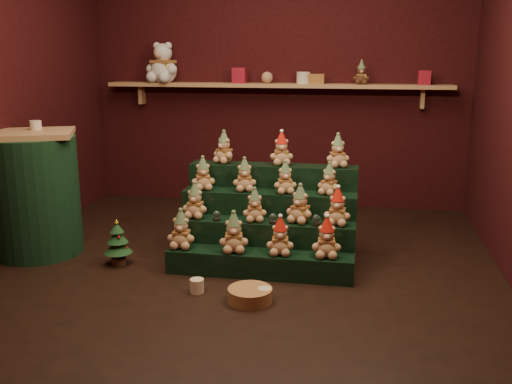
% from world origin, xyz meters
% --- Properties ---
extents(ground, '(4.00, 4.00, 0.00)m').
position_xyz_m(ground, '(0.00, 0.00, 0.00)').
color(ground, black).
rests_on(ground, ground).
extents(back_wall, '(4.00, 0.10, 2.80)m').
position_xyz_m(back_wall, '(0.00, 2.05, 1.40)').
color(back_wall, black).
rests_on(back_wall, ground).
extents(front_wall, '(4.00, 0.10, 2.80)m').
position_xyz_m(front_wall, '(0.00, -2.05, 1.40)').
color(front_wall, black).
rests_on(front_wall, ground).
extents(back_shelf, '(3.60, 0.26, 0.24)m').
position_xyz_m(back_shelf, '(0.00, 1.87, 1.29)').
color(back_shelf, tan).
rests_on(back_shelf, ground).
extents(riser_tier_front, '(1.40, 0.22, 0.18)m').
position_xyz_m(riser_tier_front, '(0.20, -0.15, 0.09)').
color(riser_tier_front, black).
rests_on(riser_tier_front, ground).
extents(riser_tier_midfront, '(1.40, 0.22, 0.36)m').
position_xyz_m(riser_tier_midfront, '(0.20, 0.07, 0.18)').
color(riser_tier_midfront, black).
rests_on(riser_tier_midfront, ground).
extents(riser_tier_midback, '(1.40, 0.22, 0.54)m').
position_xyz_m(riser_tier_midback, '(0.20, 0.29, 0.27)').
color(riser_tier_midback, black).
rests_on(riser_tier_midback, ground).
extents(riser_tier_back, '(1.40, 0.22, 0.72)m').
position_xyz_m(riser_tier_back, '(0.20, 0.51, 0.36)').
color(riser_tier_back, black).
rests_on(riser_tier_back, ground).
extents(teddy_0, '(0.22, 0.20, 0.29)m').
position_xyz_m(teddy_0, '(-0.41, -0.15, 0.33)').
color(teddy_0, tan).
rests_on(teddy_0, riser_tier_front).
extents(teddy_1, '(0.25, 0.23, 0.30)m').
position_xyz_m(teddy_1, '(0.00, -0.16, 0.33)').
color(teddy_1, tan).
rests_on(teddy_1, riser_tier_front).
extents(teddy_2, '(0.22, 0.20, 0.28)m').
position_xyz_m(teddy_2, '(0.35, -0.16, 0.32)').
color(teddy_2, tan).
rests_on(teddy_2, riser_tier_front).
extents(teddy_3, '(0.23, 0.21, 0.30)m').
position_xyz_m(teddy_3, '(0.69, -0.16, 0.33)').
color(teddy_3, tan).
rests_on(teddy_3, riser_tier_front).
extents(teddy_4, '(0.20, 0.18, 0.28)m').
position_xyz_m(teddy_4, '(-0.36, 0.07, 0.50)').
color(teddy_4, tan).
rests_on(teddy_4, riser_tier_midfront).
extents(teddy_5, '(0.21, 0.20, 0.26)m').
position_xyz_m(teddy_5, '(0.12, 0.06, 0.49)').
color(teddy_5, tan).
rests_on(teddy_5, riser_tier_midfront).
extents(teddy_6, '(0.26, 0.25, 0.29)m').
position_xyz_m(teddy_6, '(0.47, 0.08, 0.51)').
color(teddy_6, tan).
rests_on(teddy_6, riser_tier_midfront).
extents(teddy_7, '(0.21, 0.19, 0.28)m').
position_xyz_m(teddy_7, '(0.75, 0.07, 0.50)').
color(teddy_7, tan).
rests_on(teddy_7, riser_tier_midfront).
extents(teddy_8, '(0.24, 0.23, 0.27)m').
position_xyz_m(teddy_8, '(-0.35, 0.27, 0.67)').
color(teddy_8, tan).
rests_on(teddy_8, riser_tier_midback).
extents(teddy_9, '(0.22, 0.21, 0.26)m').
position_xyz_m(teddy_9, '(-0.01, 0.29, 0.67)').
color(teddy_9, tan).
rests_on(teddy_9, riser_tier_midback).
extents(teddy_10, '(0.22, 0.21, 0.25)m').
position_xyz_m(teddy_10, '(0.33, 0.27, 0.67)').
color(teddy_10, tan).
rests_on(teddy_10, riser_tier_midback).
extents(teddy_11, '(0.23, 0.22, 0.25)m').
position_xyz_m(teddy_11, '(0.67, 0.29, 0.66)').
color(teddy_11, tan).
rests_on(teddy_11, riser_tier_midback).
extents(teddy_12, '(0.25, 0.24, 0.26)m').
position_xyz_m(teddy_12, '(-0.23, 0.52, 0.85)').
color(teddy_12, tan).
rests_on(teddy_12, riser_tier_back).
extents(teddy_13, '(0.23, 0.21, 0.27)m').
position_xyz_m(teddy_13, '(0.26, 0.52, 0.85)').
color(teddy_13, tan).
rests_on(teddy_13, riser_tier_back).
extents(teddy_14, '(0.23, 0.22, 0.27)m').
position_xyz_m(teddy_14, '(0.72, 0.52, 0.85)').
color(teddy_14, tan).
rests_on(teddy_14, riser_tier_back).
extents(snow_globe_a, '(0.06, 0.06, 0.08)m').
position_xyz_m(snow_globe_a, '(-0.17, 0.01, 0.40)').
color(snow_globe_a, black).
rests_on(snow_globe_a, riser_tier_midfront).
extents(snow_globe_b, '(0.06, 0.06, 0.08)m').
position_xyz_m(snow_globe_b, '(0.27, 0.01, 0.40)').
color(snow_globe_b, black).
rests_on(snow_globe_b, riser_tier_midfront).
extents(snow_globe_c, '(0.07, 0.07, 0.09)m').
position_xyz_m(snow_globe_c, '(0.60, 0.01, 0.40)').
color(snow_globe_c, black).
rests_on(snow_globe_c, riser_tier_midfront).
extents(side_table, '(0.83, 0.77, 1.02)m').
position_xyz_m(side_table, '(-1.70, 0.02, 0.50)').
color(side_table, tan).
rests_on(side_table, ground).
extents(table_ornament, '(0.09, 0.09, 0.07)m').
position_xyz_m(table_ornament, '(-1.70, 0.12, 1.06)').
color(table_ornament, beige).
rests_on(table_ornament, side_table).
extents(mini_christmas_tree, '(0.22, 0.22, 0.38)m').
position_xyz_m(mini_christmas_tree, '(-0.94, -0.13, 0.18)').
color(mini_christmas_tree, '#49301A').
rests_on(mini_christmas_tree, ground).
extents(mug_left, '(0.10, 0.10, 0.10)m').
position_xyz_m(mug_left, '(-0.17, -0.54, 0.05)').
color(mug_left, beige).
rests_on(mug_left, ground).
extents(mug_right, '(0.09, 0.09, 0.09)m').
position_xyz_m(mug_right, '(0.31, -0.60, 0.05)').
color(mug_right, beige).
rests_on(mug_right, ground).
extents(wicker_basket, '(0.35, 0.35, 0.09)m').
position_xyz_m(wicker_basket, '(0.22, -0.62, 0.05)').
color(wicker_basket, '#AC7C45').
rests_on(wicker_basket, ground).
extents(white_bear, '(0.45, 0.43, 0.53)m').
position_xyz_m(white_bear, '(-1.20, 1.84, 1.58)').
color(white_bear, silver).
rests_on(white_bear, back_shelf).
extents(brown_bear, '(0.18, 0.16, 0.23)m').
position_xyz_m(brown_bear, '(0.88, 1.84, 1.43)').
color(brown_bear, '#4F2A1A').
rests_on(brown_bear, back_shelf).
extents(gift_tin_red_a, '(0.14, 0.14, 0.16)m').
position_xyz_m(gift_tin_red_a, '(-0.37, 1.85, 1.40)').
color(gift_tin_red_a, '#A7192E').
rests_on(gift_tin_red_a, back_shelf).
extents(gift_tin_cream, '(0.14, 0.14, 0.12)m').
position_xyz_m(gift_tin_cream, '(0.30, 1.85, 1.38)').
color(gift_tin_cream, beige).
rests_on(gift_tin_cream, back_shelf).
extents(gift_tin_red_b, '(0.12, 0.12, 0.14)m').
position_xyz_m(gift_tin_red_b, '(1.50, 1.85, 1.39)').
color(gift_tin_red_b, '#A7192E').
rests_on(gift_tin_red_b, back_shelf).
extents(shelf_plush_ball, '(0.12, 0.12, 0.12)m').
position_xyz_m(shelf_plush_ball, '(-0.08, 1.85, 1.38)').
color(shelf_plush_ball, tan).
rests_on(shelf_plush_ball, back_shelf).
extents(scarf_gift_box, '(0.16, 0.10, 0.10)m').
position_xyz_m(scarf_gift_box, '(0.43, 1.85, 1.37)').
color(scarf_gift_box, '#D04C1D').
rests_on(scarf_gift_box, back_shelf).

